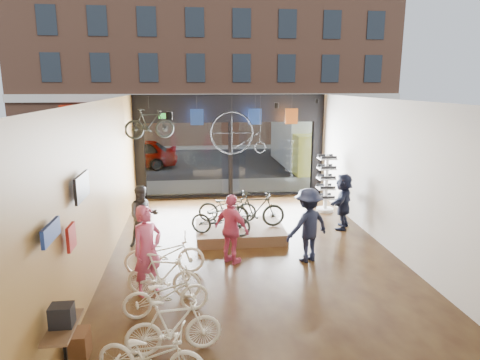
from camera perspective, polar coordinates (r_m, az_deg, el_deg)
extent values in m
cube|color=black|center=(10.70, 1.85, -10.33)|extent=(7.00, 12.00, 0.04)
cube|color=black|center=(9.86, 2.01, 10.69)|extent=(7.00, 12.00, 0.04)
cube|color=#AA833B|center=(10.20, -18.02, -0.75)|extent=(0.04, 12.00, 3.80)
cube|color=beige|center=(11.18, 20.06, 0.23)|extent=(0.04, 12.00, 3.80)
cube|color=beige|center=(4.60, 13.73, -17.08)|extent=(7.00, 0.04, 3.80)
cube|color=#198C26|center=(15.69, -10.13, 8.40)|extent=(0.35, 0.06, 0.18)
cube|color=black|center=(25.13, -3.22, 3.07)|extent=(30.00, 18.00, 0.02)
cube|color=slate|center=(17.49, -1.64, -0.91)|extent=(30.00, 2.40, 0.12)
cube|color=slate|center=(29.07, -3.72, 4.50)|extent=(30.00, 2.00, 0.12)
cube|color=brown|center=(31.41, -4.16, 17.79)|extent=(26.00, 5.00, 14.00)
imported|color=gray|center=(22.19, -14.00, 3.40)|extent=(4.34, 1.75, 1.48)
imported|color=white|center=(6.66, -11.75, -21.77)|extent=(1.68, 0.96, 0.84)
imported|color=white|center=(7.13, -8.85, -18.74)|extent=(1.56, 0.60, 0.91)
imported|color=white|center=(8.20, -9.85, -14.71)|extent=(1.65, 0.83, 0.83)
imported|color=white|center=(8.79, -10.14, -12.43)|extent=(1.58, 0.80, 0.91)
imported|color=white|center=(9.80, -10.05, -9.68)|extent=(1.77, 0.64, 0.93)
cube|color=#523321|center=(11.99, -0.05, -6.88)|extent=(2.40, 1.80, 0.30)
imported|color=black|center=(11.17, -2.60, -5.28)|extent=(1.69, 1.08, 0.84)
imported|color=black|center=(11.76, 2.10, -4.03)|extent=(1.61, 0.46, 0.97)
imported|color=black|center=(12.23, -1.69, -3.61)|extent=(1.72, 0.80, 0.87)
imported|color=#CC4C72|center=(8.82, -12.25, -9.16)|extent=(0.79, 0.78, 1.84)
imported|color=#3F3F44|center=(11.43, -12.78, -4.72)|extent=(0.91, 0.78, 1.62)
imported|color=#CC4C72|center=(10.08, -1.12, -6.59)|extent=(0.98, 0.98, 1.67)
imported|color=#161C33|center=(10.32, 9.03, -5.94)|extent=(1.33, 1.08, 1.79)
imported|color=#161C33|center=(12.86, 13.60, -2.75)|extent=(1.17, 1.57, 1.64)
imported|color=black|center=(14.05, -11.98, 7.34)|extent=(1.64, 0.83, 0.95)
cube|color=#1E3F99|center=(14.98, -5.77, 8.34)|extent=(0.45, 0.03, 0.55)
cube|color=#1E3F99|center=(15.16, 2.03, 8.44)|extent=(0.45, 0.03, 0.55)
cube|color=#CC5919|center=(15.41, 6.88, 8.43)|extent=(0.45, 0.03, 0.55)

